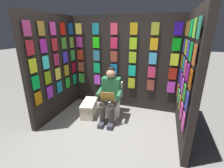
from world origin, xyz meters
TOP-DOWN VIEW (x-y plane):
  - ground_plane at (0.00, 0.00)m, footprint 30.00×30.00m
  - display_wall_back at (-0.00, -1.73)m, footprint 2.77×0.14m
  - display_wall_left at (-1.38, -0.84)m, footprint 0.14×1.68m
  - display_wall_right at (1.38, -0.84)m, footprint 0.14×1.68m
  - toilet at (0.11, -1.17)m, footprint 0.42×0.57m
  - person_reading at (0.09, -0.94)m, footprint 0.55×0.70m
  - comic_longbox_near at (0.62, -0.96)m, footprint 0.43×0.67m

SIDE VIEW (x-z plane):
  - ground_plane at x=0.00m, z-range 0.00..0.00m
  - comic_longbox_near at x=0.62m, z-range 0.00..0.34m
  - toilet at x=0.11m, z-range -0.06..0.71m
  - person_reading at x=0.09m, z-range 0.00..1.20m
  - display_wall_back at x=0.00m, z-range 0.00..2.27m
  - display_wall_left at x=-1.38m, z-range 0.01..2.27m
  - display_wall_right at x=1.38m, z-range 0.01..2.27m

